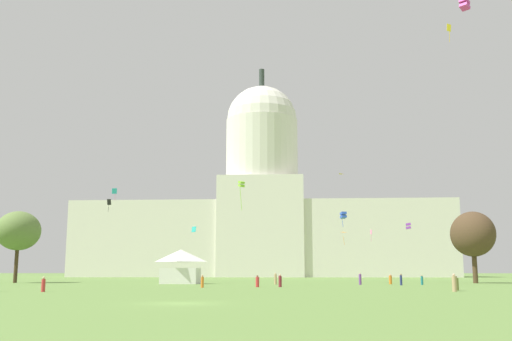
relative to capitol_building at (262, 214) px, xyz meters
The scene contains 27 objects.
ground_plane 153.29m from the capitol_building, 88.93° to the right, with size 800.00×800.00×0.00m, color olive.
capitol_building is the anchor object (origin of this frame).
event_tent 99.72m from the capitol_building, 94.47° to the right, with size 6.04×4.84×5.30m.
tree_west_near 100.35m from the capitol_building, 111.60° to the right, with size 7.81×8.46×12.05m.
tree_east_mid 99.62m from the capitol_building, 66.32° to the right, with size 9.77×10.02×11.74m.
person_tan_deep_crowd 133.90m from the capitol_building, 78.80° to the right, with size 0.48×0.48×1.76m.
person_purple_back_right 105.54m from the capitol_building, 79.04° to the right, with size 0.51×0.51×1.72m.
person_orange_mid_left 119.60m from the capitol_building, 90.53° to the right, with size 0.49×0.49×1.54m.
person_olive_near_tree_east 130.78m from the capitol_building, 78.01° to the right, with size 0.50×0.50×1.50m.
person_red_aisle_center 135.07m from the capitol_building, 96.20° to the right, with size 0.51×0.51×1.47m.
person_red_lawn_far_right 116.93m from the capitol_building, 87.29° to the right, with size 0.51×0.51×1.48m.
person_teal_front_center 108.28m from the capitol_building, 74.49° to the right, with size 0.44×0.44×1.45m.
person_tan_mid_center 103.50m from the capitol_building, 85.88° to the right, with size 0.51×0.51×1.72m.
person_orange_back_left 103.02m from the capitol_building, 75.85° to the right, with size 0.57×0.57×1.52m.
person_navy_mid_right 109.63m from the capitol_building, 76.55° to the right, with size 0.32×0.32×1.61m.
person_maroon_near_tree_west 116.72m from the capitol_building, 85.87° to the right, with size 0.46×0.46×1.64m.
kite_cyan_low 82.48m from the capitol_building, 107.47° to the right, with size 0.92×0.84×2.37m.
kite_pink_low 51.40m from the capitol_building, 54.19° to the right, with size 0.39×0.74×2.96m.
kite_yellow_high 106.99m from the capitol_building, 70.24° to the right, with size 0.85×0.45×3.12m.
kite_turquoise_low 96.40m from the capitol_building, 93.64° to the right, with size 0.79×0.63×0.96m.
kite_violet_low 90.01m from the capitol_building, 70.03° to the right, with size 1.10×1.06×1.13m.
kite_blue_low 92.18m from the capitol_building, 78.33° to the right, with size 1.15×1.19×2.61m.
kite_orange_low 44.46m from the capitol_building, 57.73° to the right, with size 1.53×0.85×3.09m.
kite_lime_low 108.56m from the capitol_building, 88.53° to the right, with size 1.02×1.03×4.18m.
kite_black_low 64.80m from the capitol_building, 120.76° to the right, with size 1.01×0.58×2.94m.
kite_gold_mid 47.35m from the capitol_building, 62.01° to the right, with size 1.54×1.75×0.20m.
kite_magenta_mid 125.38m from the capitol_building, 75.38° to the right, with size 1.47×1.48×1.39m.
Camera 1 is at (7.09, -37.39, 2.07)m, focal length 40.86 mm.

